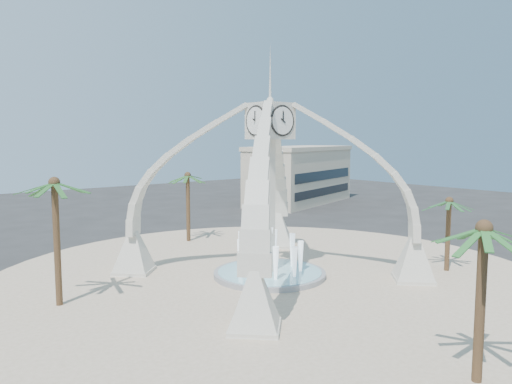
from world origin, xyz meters
TOP-DOWN VIEW (x-y plane):
  - ground at (0.00, 0.00)m, footprint 140.00×140.00m
  - plaza at (0.00, 0.00)m, footprint 40.00×40.00m
  - clock_tower at (-0.00, -0.00)m, footprint 17.94×17.94m
  - fountain at (0.00, 0.00)m, footprint 8.00×8.00m
  - building_ne at (30.00, 28.00)m, footprint 21.87×14.17m
  - palm_east at (11.26, -7.14)m, footprint 3.83×3.83m
  - palm_west at (-13.68, 3.17)m, footprint 4.73×4.73m
  - palm_north at (1.93, 14.22)m, footprint 4.03×4.03m
  - palm_south at (-3.51, -17.05)m, footprint 5.13×5.13m

SIDE VIEW (x-z plane):
  - ground at x=0.00m, z-range 0.00..0.00m
  - plaza at x=0.00m, z-range 0.00..0.06m
  - fountain at x=0.00m, z-range -1.52..2.10m
  - building_ne at x=30.00m, z-range 0.01..8.61m
  - palm_east at x=11.26m, z-range 2.22..8.20m
  - palm_north at x=1.93m, z-range 2.70..9.82m
  - palm_south at x=-3.51m, z-range 2.69..9.86m
  - clock_tower at x=0.00m, z-range -1.66..14.64m
  - palm_west at x=-13.68m, z-range 3.14..11.26m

